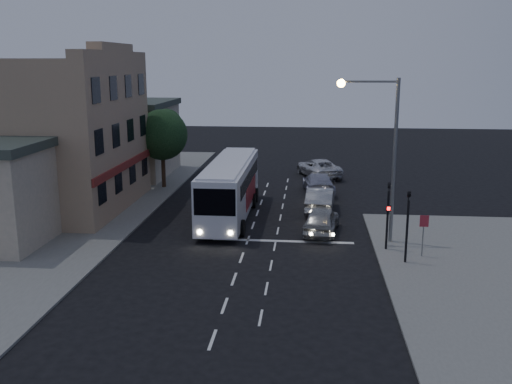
# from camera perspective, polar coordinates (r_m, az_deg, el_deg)

# --- Properties ---
(ground) EXTENTS (120.00, 120.00, 0.00)m
(ground) POSITION_cam_1_polar(r_m,az_deg,el_deg) (30.74, -1.23, -5.96)
(ground) COLOR black
(sidewalk_far) EXTENTS (12.00, 50.00, 0.12)m
(sidewalk_far) POSITION_cam_1_polar(r_m,az_deg,el_deg) (41.56, -18.01, -1.50)
(sidewalk_far) COLOR slate
(sidewalk_far) RESTS_ON ground
(road_markings) EXTENTS (8.00, 30.55, 0.01)m
(road_markings) POSITION_cam_1_polar(r_m,az_deg,el_deg) (33.76, 1.59, -4.22)
(road_markings) COLOR silver
(road_markings) RESTS_ON ground
(tour_bus) EXTENTS (2.87, 12.13, 3.71)m
(tour_bus) POSITION_cam_1_polar(r_m,az_deg,el_deg) (37.00, -2.62, 0.51)
(tour_bus) COLOR white
(tour_bus) RESTS_ON ground
(car_suv) EXTENTS (2.48, 4.82, 1.57)m
(car_suv) POSITION_cam_1_polar(r_m,az_deg,el_deg) (33.96, 6.55, -2.82)
(car_suv) COLOR #979797
(car_suv) RESTS_ON ground
(car_sedan_a) EXTENTS (2.13, 5.14, 1.65)m
(car_sedan_a) POSITION_cam_1_polar(r_m,az_deg,el_deg) (38.80, 6.44, -0.76)
(car_sedan_a) COLOR #9D9D9D
(car_sedan_a) RESTS_ON ground
(car_sedan_b) EXTENTS (2.69, 5.52, 1.55)m
(car_sedan_b) POSITION_cam_1_polar(r_m,az_deg,el_deg) (44.36, 6.25, 0.90)
(car_sedan_b) COLOR #9C9EB1
(car_sedan_b) RESTS_ON ground
(car_sedan_c) EXTENTS (4.42, 6.30, 1.60)m
(car_sedan_c) POSITION_cam_1_polar(r_m,az_deg,el_deg) (50.59, 6.28, 2.42)
(car_sedan_c) COLOR silver
(car_sedan_c) RESTS_ON ground
(traffic_signal_main) EXTENTS (0.25, 0.35, 4.10)m
(traffic_signal_main) POSITION_cam_1_polar(r_m,az_deg,el_deg) (30.89, 13.07, -1.52)
(traffic_signal_main) COLOR black
(traffic_signal_main) RESTS_ON sidewalk_near
(traffic_signal_side) EXTENTS (0.18, 0.15, 4.10)m
(traffic_signal_side) POSITION_cam_1_polar(r_m,az_deg,el_deg) (29.11, 14.94, -2.51)
(traffic_signal_side) COLOR black
(traffic_signal_side) RESTS_ON sidewalk_near
(regulatory_sign) EXTENTS (0.45, 0.12, 2.20)m
(regulatory_sign) POSITION_cam_1_polar(r_m,az_deg,el_deg) (30.42, 16.42, -3.55)
(regulatory_sign) COLOR slate
(regulatory_sign) RESTS_ON sidewalk_near
(streetlight) EXTENTS (3.32, 0.44, 9.00)m
(streetlight) POSITION_cam_1_polar(r_m,az_deg,el_deg) (31.62, 12.58, 4.95)
(streetlight) COLOR slate
(streetlight) RESTS_ON sidewalk_near
(main_building) EXTENTS (10.12, 12.00, 11.00)m
(main_building) POSITION_cam_1_polar(r_m,az_deg,el_deg) (41.04, -19.74, 5.46)
(main_building) COLOR #9C8369
(main_building) RESTS_ON sidewalk_far
(low_building_north) EXTENTS (9.40, 9.40, 6.50)m
(low_building_north) POSITION_cam_1_polar(r_m,az_deg,el_deg) (52.14, -13.61, 5.33)
(low_building_north) COLOR #C4B19B
(low_building_north) RESTS_ON sidewalk_far
(street_tree) EXTENTS (4.00, 4.00, 6.20)m
(street_tree) POSITION_cam_1_polar(r_m,az_deg,el_deg) (45.74, -9.38, 5.90)
(street_tree) COLOR black
(street_tree) RESTS_ON sidewalk_far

